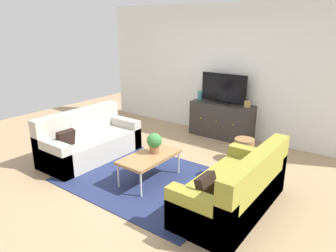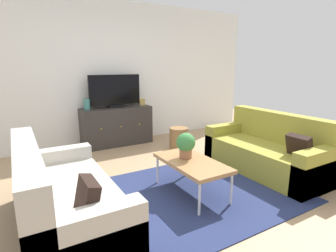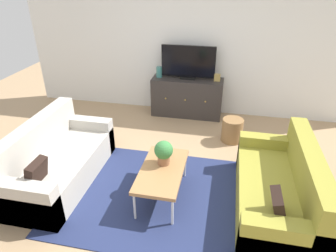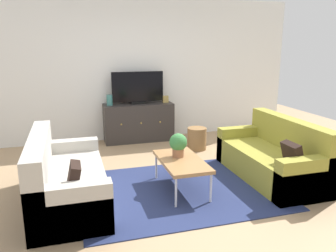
{
  "view_description": "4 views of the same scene",
  "coord_description": "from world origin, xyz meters",
  "px_view_note": "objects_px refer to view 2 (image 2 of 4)",
  "views": [
    {
      "loc": [
        2.81,
        -3.39,
        2.26
      ],
      "look_at": [
        0.0,
        0.36,
        0.74
      ],
      "focal_mm": 33.27,
      "sensor_mm": 36.0,
      "label": 1
    },
    {
      "loc": [
        -1.7,
        -2.54,
        1.51
      ],
      "look_at": [
        0.0,
        0.36,
        0.74
      ],
      "focal_mm": 28.4,
      "sensor_mm": 36.0,
      "label": 2
    },
    {
      "loc": [
        0.7,
        -2.97,
        2.56
      ],
      "look_at": [
        0.0,
        0.36,
        0.74
      ],
      "focal_mm": 31.81,
      "sensor_mm": 36.0,
      "label": 3
    },
    {
      "loc": [
        -1.29,
        -3.97,
        1.85
      ],
      "look_at": [
        0.0,
        0.36,
        0.74
      ],
      "focal_mm": 35.94,
      "sensor_mm": 36.0,
      "label": 4
    }
  ],
  "objects_px": {
    "couch_left_side": "(59,202)",
    "coffee_table": "(192,163)",
    "tv_console": "(117,126)",
    "mantel_clock": "(142,102)",
    "potted_plant": "(186,144)",
    "flat_screen_tv": "(115,91)",
    "couch_right_side": "(269,152)",
    "wicker_basket": "(179,138)",
    "glass_vase": "(87,104)"
  },
  "relations": [
    {
      "from": "mantel_clock",
      "to": "flat_screen_tv",
      "type": "bearing_deg",
      "value": 177.88
    },
    {
      "from": "couch_left_side",
      "to": "potted_plant",
      "type": "height_order",
      "value": "couch_left_side"
    },
    {
      "from": "tv_console",
      "to": "wicker_basket",
      "type": "xyz_separation_m",
      "value": [
        0.88,
        -0.84,
        -0.17
      ]
    },
    {
      "from": "coffee_table",
      "to": "couch_left_side",
      "type": "bearing_deg",
      "value": 178.69
    },
    {
      "from": "glass_vase",
      "to": "potted_plant",
      "type": "bearing_deg",
      "value": -75.45
    },
    {
      "from": "potted_plant",
      "to": "mantel_clock",
      "type": "xyz_separation_m",
      "value": [
        0.49,
        2.29,
        0.21
      ]
    },
    {
      "from": "potted_plant",
      "to": "wicker_basket",
      "type": "height_order",
      "value": "potted_plant"
    },
    {
      "from": "couch_right_side",
      "to": "mantel_clock",
      "type": "xyz_separation_m",
      "value": [
        -0.92,
        2.37,
        0.52
      ]
    },
    {
      "from": "flat_screen_tv",
      "to": "couch_right_side",
      "type": "bearing_deg",
      "value": -58.57
    },
    {
      "from": "couch_right_side",
      "to": "coffee_table",
      "type": "bearing_deg",
      "value": -178.64
    },
    {
      "from": "couch_right_side",
      "to": "mantel_clock",
      "type": "height_order",
      "value": "mantel_clock"
    },
    {
      "from": "glass_vase",
      "to": "mantel_clock",
      "type": "xyz_separation_m",
      "value": [
        1.08,
        0.0,
        -0.03
      ]
    },
    {
      "from": "potted_plant",
      "to": "glass_vase",
      "type": "distance_m",
      "value": 2.38
    },
    {
      "from": "tv_console",
      "to": "flat_screen_tv",
      "type": "xyz_separation_m",
      "value": [
        0.0,
        0.02,
        0.67
      ]
    },
    {
      "from": "coffee_table",
      "to": "flat_screen_tv",
      "type": "relative_size",
      "value": 0.99
    },
    {
      "from": "mantel_clock",
      "to": "couch_right_side",
      "type": "bearing_deg",
      "value": -68.77
    },
    {
      "from": "couch_right_side",
      "to": "tv_console",
      "type": "xyz_separation_m",
      "value": [
        -1.46,
        2.37,
        0.09
      ]
    },
    {
      "from": "couch_left_side",
      "to": "mantel_clock",
      "type": "height_order",
      "value": "mantel_clock"
    },
    {
      "from": "glass_vase",
      "to": "wicker_basket",
      "type": "xyz_separation_m",
      "value": [
        1.42,
        -0.84,
        -0.63
      ]
    },
    {
      "from": "mantel_clock",
      "to": "wicker_basket",
      "type": "height_order",
      "value": "mantel_clock"
    },
    {
      "from": "flat_screen_tv",
      "to": "wicker_basket",
      "type": "height_order",
      "value": "flat_screen_tv"
    },
    {
      "from": "glass_vase",
      "to": "mantel_clock",
      "type": "relative_size",
      "value": 1.5
    },
    {
      "from": "coffee_table",
      "to": "flat_screen_tv",
      "type": "bearing_deg",
      "value": 91.36
    },
    {
      "from": "flat_screen_tv",
      "to": "glass_vase",
      "type": "bearing_deg",
      "value": -177.88
    },
    {
      "from": "couch_left_side",
      "to": "tv_console",
      "type": "xyz_separation_m",
      "value": [
        1.41,
        2.37,
        0.09
      ]
    },
    {
      "from": "tv_console",
      "to": "mantel_clock",
      "type": "bearing_deg",
      "value": 0.0
    },
    {
      "from": "couch_right_side",
      "to": "flat_screen_tv",
      "type": "distance_m",
      "value": 2.91
    },
    {
      "from": "coffee_table",
      "to": "mantel_clock",
      "type": "xyz_separation_m",
      "value": [
        0.48,
        2.41,
        0.41
      ]
    },
    {
      "from": "potted_plant",
      "to": "tv_console",
      "type": "xyz_separation_m",
      "value": [
        -0.05,
        2.29,
        -0.22
      ]
    },
    {
      "from": "tv_console",
      "to": "mantel_clock",
      "type": "relative_size",
      "value": 10.17
    },
    {
      "from": "couch_left_side",
      "to": "coffee_table",
      "type": "relative_size",
      "value": 1.79
    },
    {
      "from": "flat_screen_tv",
      "to": "potted_plant",
      "type": "bearing_deg",
      "value": -88.7
    },
    {
      "from": "potted_plant",
      "to": "coffee_table",
      "type": "bearing_deg",
      "value": -87.58
    },
    {
      "from": "potted_plant",
      "to": "tv_console",
      "type": "height_order",
      "value": "tv_console"
    },
    {
      "from": "coffee_table",
      "to": "glass_vase",
      "type": "height_order",
      "value": "glass_vase"
    },
    {
      "from": "potted_plant",
      "to": "glass_vase",
      "type": "relative_size",
      "value": 1.59
    },
    {
      "from": "coffee_table",
      "to": "potted_plant",
      "type": "height_order",
      "value": "potted_plant"
    },
    {
      "from": "potted_plant",
      "to": "flat_screen_tv",
      "type": "height_order",
      "value": "flat_screen_tv"
    },
    {
      "from": "couch_right_side",
      "to": "wicker_basket",
      "type": "height_order",
      "value": "couch_right_side"
    },
    {
      "from": "couch_left_side",
      "to": "flat_screen_tv",
      "type": "xyz_separation_m",
      "value": [
        1.41,
        2.39,
        0.76
      ]
    },
    {
      "from": "couch_right_side",
      "to": "potted_plant",
      "type": "height_order",
      "value": "couch_right_side"
    },
    {
      "from": "couch_left_side",
      "to": "coffee_table",
      "type": "bearing_deg",
      "value": -1.31
    },
    {
      "from": "tv_console",
      "to": "flat_screen_tv",
      "type": "relative_size",
      "value": 1.34
    },
    {
      "from": "glass_vase",
      "to": "wicker_basket",
      "type": "height_order",
      "value": "glass_vase"
    },
    {
      "from": "couch_left_side",
      "to": "couch_right_side",
      "type": "bearing_deg",
      "value": 0.0
    },
    {
      "from": "coffee_table",
      "to": "tv_console",
      "type": "relative_size",
      "value": 0.74
    },
    {
      "from": "couch_right_side",
      "to": "couch_left_side",
      "type": "bearing_deg",
      "value": 180.0
    },
    {
      "from": "coffee_table",
      "to": "mantel_clock",
      "type": "distance_m",
      "value": 2.49
    },
    {
      "from": "tv_console",
      "to": "glass_vase",
      "type": "relative_size",
      "value": 6.77
    },
    {
      "from": "wicker_basket",
      "to": "glass_vase",
      "type": "bearing_deg",
      "value": 149.34
    }
  ]
}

